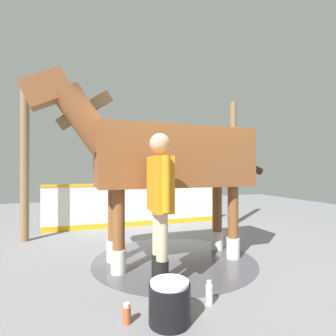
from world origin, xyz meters
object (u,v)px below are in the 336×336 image
at_px(horse, 166,159).
at_px(wash_bucket, 170,302).
at_px(bottle_shampoo, 209,294).
at_px(bottle_spray, 127,314).
at_px(handler, 160,197).

relative_size(horse, wash_bucket, 9.82).
distance_m(bottle_shampoo, bottle_spray, 0.85).
distance_m(wash_bucket, bottle_shampoo, 0.52).
bearing_deg(bottle_shampoo, horse, -90.64).
xyz_separation_m(horse, wash_bucket, (0.50, 1.52, -1.33)).
distance_m(handler, wash_bucket, 1.11).
bearing_deg(bottle_shampoo, wash_bucket, 19.00).
height_order(horse, bottle_spray, horse).
bearing_deg(bottle_spray, horse, -121.54).
height_order(bottle_shampoo, bottle_spray, bottle_shampoo).
height_order(wash_bucket, bottle_spray, wash_bucket).
relative_size(handler, bottle_spray, 9.86).
relative_size(handler, bottle_shampoo, 7.44).
height_order(handler, bottle_spray, handler).
distance_m(horse, handler, 1.03).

